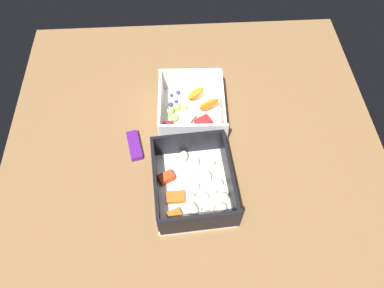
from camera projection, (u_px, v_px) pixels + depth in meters
The scene contains 4 objects.
table_surface at pixel (194, 150), 78.48cm from camera, with size 80.00×80.00×2.00cm, color brown.
pasta_container at pixel (194, 185), 70.41cm from camera, with size 18.62×15.77×6.65cm.
fruit_bowl at pixel (191, 109), 80.58cm from camera, with size 16.46×14.56×6.42cm.
candy_bar at pixel (134, 145), 77.20cm from camera, with size 7.00×2.40×1.20cm, color #51197A.
Camera 1 is at (-42.16, 2.86, 67.15)cm, focal length 34.32 mm.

